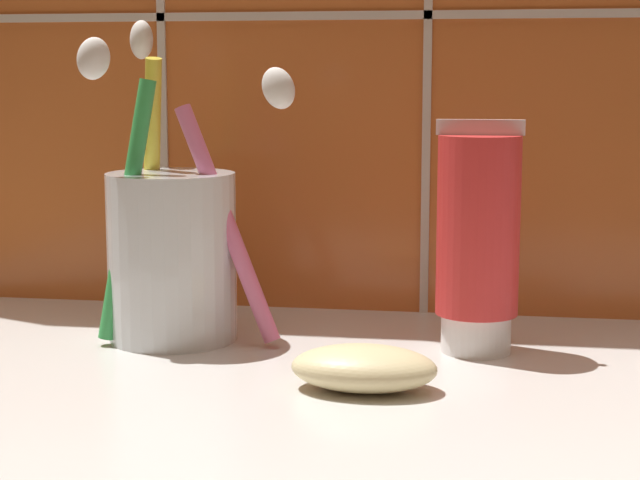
% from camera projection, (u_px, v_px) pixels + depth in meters
% --- Properties ---
extents(sink_counter, '(0.65, 0.33, 0.02)m').
position_uv_depth(sink_counter, '(365.00, 407.00, 0.50)').
color(sink_counter, silver).
rests_on(sink_counter, ground).
extents(toothbrush_cup, '(0.12, 0.09, 0.18)m').
position_uv_depth(toothbrush_cup, '(172.00, 248.00, 0.58)').
color(toothbrush_cup, silver).
rests_on(toothbrush_cup, sink_counter).
extents(toothpaste_tube, '(0.05, 0.04, 0.12)m').
position_uv_depth(toothpaste_tube, '(478.00, 240.00, 0.55)').
color(toothpaste_tube, white).
rests_on(toothpaste_tube, sink_counter).
extents(soap_bar, '(0.07, 0.04, 0.02)m').
position_uv_depth(soap_bar, '(367.00, 368.00, 0.49)').
color(soap_bar, beige).
rests_on(soap_bar, sink_counter).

